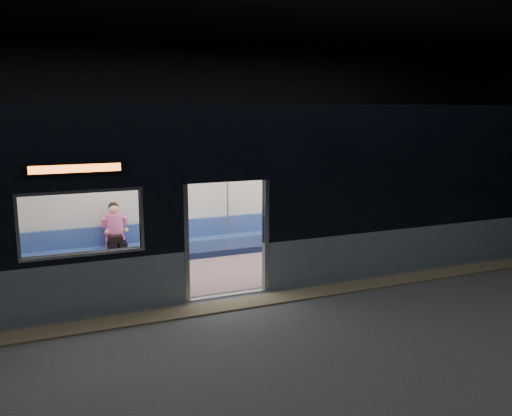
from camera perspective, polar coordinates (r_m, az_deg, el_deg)
station_floor at (r=8.86m, az=-0.64°, el=-11.36°), size 24.00×14.00×0.01m
station_envelope at (r=8.22m, az=-0.70°, el=13.08°), size 24.00×14.00×5.00m
tactile_strip at (r=9.33m, az=-1.95°, el=-10.08°), size 22.80×0.50×0.03m
metro_car at (r=10.71m, az=-5.84°, el=2.70°), size 18.00×3.04×3.35m
passenger at (r=11.54m, az=-14.61°, el=-2.38°), size 0.42×0.69×1.34m
handbag at (r=11.35m, az=-14.58°, el=-3.18°), size 0.33×0.31×0.14m
transit_map at (r=13.94m, az=10.98°, el=2.88°), size 1.03×0.03×0.67m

